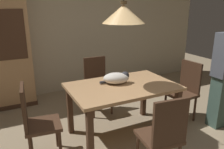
{
  "coord_description": "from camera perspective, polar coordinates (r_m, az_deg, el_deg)",
  "views": [
    {
      "loc": [
        -1.28,
        -1.91,
        1.77
      ],
      "look_at": [
        0.04,
        0.73,
        0.85
      ],
      "focal_mm": 36.11,
      "sensor_mm": 36.0,
      "label": 1
    }
  ],
  "objects": [
    {
      "name": "pendant_lamp",
      "position": [
        2.8,
        2.93,
        15.12
      ],
      "size": [
        0.52,
        0.52,
        1.3
      ],
      "color": "#E5B775"
    },
    {
      "name": "chair_near_front",
      "position": [
        2.42,
        12.86,
        -14.47
      ],
      "size": [
        0.44,
        0.44,
        0.93
      ],
      "color": "#472D1E",
      "rests_on": "ground"
    },
    {
      "name": "chair_far_back",
      "position": [
        3.8,
        -3.8,
        -2.02
      ],
      "size": [
        0.41,
        0.41,
        0.93
      ],
      "color": "#472D1E",
      "rests_on": "ground"
    },
    {
      "name": "cat_sleeping",
      "position": [
        3.02,
        1.23,
        -0.9
      ],
      "size": [
        0.41,
        0.33,
        0.16
      ],
      "color": "silver",
      "rests_on": "dining_table"
    },
    {
      "name": "back_wall",
      "position": [
        4.75,
        -11.1,
        13.18
      ],
      "size": [
        6.4,
        0.1,
        2.9
      ],
      "primitive_type": "cube",
      "color": "beige",
      "rests_on": "ground"
    },
    {
      "name": "dining_table",
      "position": [
        3.01,
        2.63,
        -4.54
      ],
      "size": [
        1.4,
        0.9,
        0.75
      ],
      "color": "tan",
      "rests_on": "ground"
    },
    {
      "name": "chair_right_side",
      "position": [
        3.71,
        18.0,
        -3.36
      ],
      "size": [
        0.43,
        0.43,
        0.93
      ],
      "color": "#472D1E",
      "rests_on": "ground"
    },
    {
      "name": "chair_left_side",
      "position": [
        2.76,
        -18.83,
        -10.79
      ],
      "size": [
        0.44,
        0.44,
        0.93
      ],
      "color": "#472D1E",
      "rests_on": "ground"
    }
  ]
}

